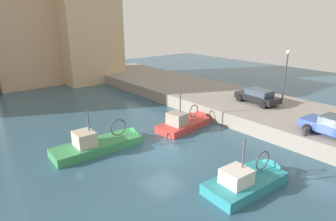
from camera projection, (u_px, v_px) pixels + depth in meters
The scene contains 9 objects.
water_surface at pixel (162, 152), 19.18m from camera, with size 80.00×80.00×0.00m, color #2D5166.
quay_wall at pixel (260, 110), 25.98m from camera, with size 9.00×56.00×1.20m, color gray.
fishing_boat_teal at pixel (251, 183), 15.42m from camera, with size 5.61×2.59×3.92m.
fishing_boat_green at pixel (103, 147), 19.76m from camera, with size 6.88×2.42×3.90m.
fishing_boat_red at pixel (187, 125), 23.67m from camera, with size 5.69×2.64×4.67m.
parked_car_black at pixel (258, 96), 25.76m from camera, with size 2.14×4.09×1.32m.
mooring_bollard_mid at pixel (305, 132), 18.80m from camera, with size 0.28×0.28×0.55m, color #2D2D33.
quay_streetlamp at pixel (286, 68), 24.82m from camera, with size 0.36×0.36×4.83m.
waterfront_building_west at pixel (85, 17), 38.52m from camera, with size 8.12×7.19×17.37m.
Camera 1 is at (-10.77, -13.58, 8.70)m, focal length 30.33 mm.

